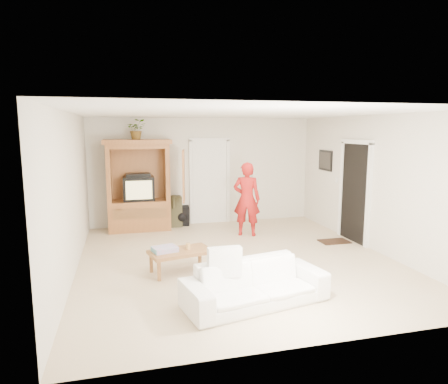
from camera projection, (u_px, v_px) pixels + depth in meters
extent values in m
plane|color=tan|center=(237.00, 260.00, 7.21)|extent=(6.00, 6.00, 0.00)
plane|color=white|center=(237.00, 113.00, 6.80)|extent=(6.00, 6.00, 0.00)
plane|color=silver|center=(203.00, 171.00, 9.88)|extent=(5.50, 0.00, 5.50)
plane|color=silver|center=(317.00, 230.00, 4.13)|extent=(5.50, 0.00, 5.50)
plane|color=silver|center=(71.00, 195.00, 6.34)|extent=(0.00, 6.00, 6.00)
plane|color=silver|center=(374.00, 183.00, 7.68)|extent=(0.00, 6.00, 6.00)
cube|color=#9A5C2F|center=(139.00, 215.00, 9.30)|extent=(1.40, 0.60, 0.70)
cube|color=#9A5C2F|center=(109.00, 175.00, 9.00)|extent=(0.10, 0.60, 1.20)
cube|color=#9A5C2F|center=(167.00, 174.00, 9.31)|extent=(0.10, 0.60, 1.20)
cube|color=#9A5C2F|center=(138.00, 173.00, 9.41)|extent=(1.40, 0.06, 1.20)
cube|color=#9A5C2F|center=(137.00, 146.00, 9.05)|extent=(1.40, 0.60, 0.10)
cube|color=#9A5C2F|center=(137.00, 142.00, 9.04)|extent=(1.52, 0.68, 0.10)
cube|color=#9A5C2F|center=(184.00, 176.00, 8.94)|extent=(0.16, 0.67, 1.15)
cube|color=black|center=(139.00, 188.00, 9.23)|extent=(0.70, 0.52, 0.55)
cube|color=tan|center=(139.00, 190.00, 8.98)|extent=(0.58, 0.02, 0.42)
cube|color=black|center=(138.00, 175.00, 9.16)|extent=(0.55, 0.35, 0.08)
cube|color=olive|center=(140.00, 213.00, 9.02)|extent=(1.19, 0.03, 0.25)
cube|color=white|center=(210.00, 182.00, 9.93)|extent=(0.85, 0.05, 2.04)
cube|color=black|center=(355.00, 193.00, 8.29)|extent=(0.05, 0.90, 2.04)
cube|color=black|center=(326.00, 160.00, 9.44)|extent=(0.03, 0.60, 0.48)
cube|color=#382316|center=(334.00, 241.00, 8.34)|extent=(0.60, 0.40, 0.02)
imported|color=#4C7238|center=(137.00, 129.00, 8.98)|extent=(0.41, 0.36, 0.45)
imported|color=#A71716|center=(247.00, 199.00, 8.75)|extent=(0.70, 0.59, 1.63)
imported|color=white|center=(255.00, 284.00, 5.35)|extent=(2.06, 1.14, 0.57)
cube|color=olive|center=(180.00, 252.00, 6.53)|extent=(1.09, 0.75, 0.05)
cube|color=olive|center=(159.00, 271.00, 6.18)|extent=(0.06, 0.06, 0.32)
cube|color=olive|center=(151.00, 263.00, 6.55)|extent=(0.06, 0.06, 0.32)
cube|color=olive|center=(210.00, 263.00, 6.57)|extent=(0.06, 0.06, 0.32)
cube|color=olive|center=(200.00, 256.00, 6.94)|extent=(0.06, 0.06, 0.32)
cube|color=#FE548F|center=(165.00, 249.00, 6.46)|extent=(0.44, 0.38, 0.08)
cylinder|color=tan|center=(188.00, 246.00, 6.59)|extent=(0.08, 0.08, 0.10)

